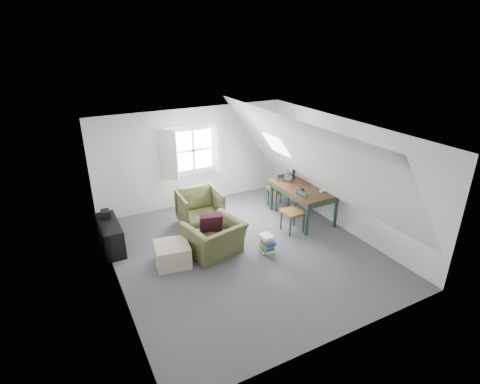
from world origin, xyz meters
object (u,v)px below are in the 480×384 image
dining_chair_near (294,211)px  media_shelf (111,237)px  dining_chair_far (280,189)px  armchair_near (215,253)px  magazine_stack (267,244)px  armchair_far (201,225)px  dining_table (303,191)px  ottoman (172,254)px

dining_chair_near → media_shelf: bearing=-96.0°
dining_chair_far → dining_chair_near: 1.24m
armchair_near → magazine_stack: size_ratio=2.75×
dining_chair_near → magazine_stack: 1.17m
armchair_far → dining_table: 2.55m
dining_chair_near → media_shelf: (-3.81, 1.12, -0.23)m
media_shelf → dining_chair_far: bearing=0.1°
armchair_far → media_shelf: size_ratio=0.81×
ottoman → dining_chair_near: 2.87m
armchair_far → dining_table: size_ratio=0.58×
ottoman → dining_table: bearing=7.1°
dining_chair_far → dining_chair_near: (-0.38, -1.18, -0.02)m
ottoman → dining_table: (3.40, 0.43, 0.50)m
armchair_near → dining_table: size_ratio=0.65×
dining_table → magazine_stack: bearing=-148.7°
armchair_far → magazine_stack: size_ratio=2.43×
ottoman → dining_chair_near: (2.86, 0.00, 0.28)m
armchair_near → dining_chair_near: 2.04m
dining_table → dining_chair_far: bearing=101.9°
armchair_near → armchair_far: (0.20, 1.25, 0.00)m
armchair_far → media_shelf: 2.05m
armchair_near → magazine_stack: (0.97, -0.48, 0.20)m
media_shelf → dining_table: bearing=-9.8°
armchair_near → armchair_far: armchair_far is taller
dining_chair_far → magazine_stack: 2.21m
armchair_far → magazine_stack: (0.77, -1.73, 0.20)m
armchair_near → magazine_stack: 1.09m
ottoman → magazine_stack: size_ratio=1.65×
dining_chair_far → media_shelf: (-4.19, -0.06, -0.24)m
dining_table → media_shelf: bearing=171.2°
armchair_far → ottoman: (-1.08, -1.22, 0.21)m
dining_chair_far → dining_chair_near: bearing=80.9°
ottoman → media_shelf: bearing=130.2°
armchair_near → dining_chair_far: bearing=-164.8°
dining_chair_near → media_shelf: size_ratio=0.82×
ottoman → magazine_stack: bearing=-15.3°
dining_table → media_shelf: (-4.35, 0.70, -0.44)m
armchair_far → ottoman: bearing=-128.4°
dining_chair_near → media_shelf: 3.98m
media_shelf → armchair_far: bearing=2.2°
armchair_far → dining_chair_far: 2.22m
magazine_stack → media_shelf: bearing=149.7°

